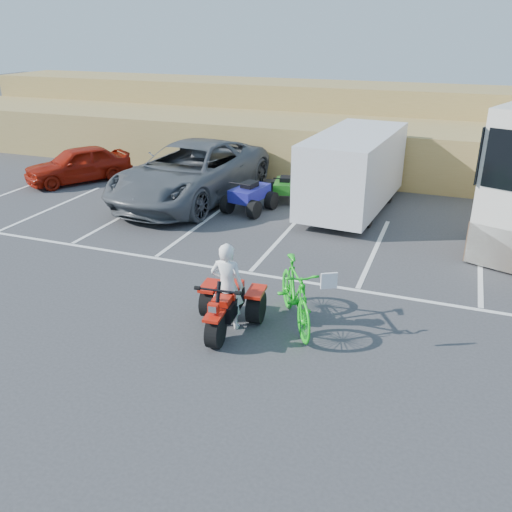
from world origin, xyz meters
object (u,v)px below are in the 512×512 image
(rider, at_px, (227,286))
(cargo_trailer, at_px, (354,169))
(quad_atv_blue, at_px, (250,211))
(grey_pickup, at_px, (191,172))
(red_car, at_px, (78,164))
(green_dirt_bike, at_px, (295,294))
(quad_atv_green, at_px, (285,201))
(red_trike_atv, at_px, (226,330))

(rider, distance_m, cargo_trailer, 8.44)
(rider, height_order, quad_atv_blue, rider)
(grey_pickup, height_order, red_car, grey_pickup)
(green_dirt_bike, height_order, quad_atv_green, green_dirt_bike)
(red_trike_atv, distance_m, green_dirt_bike, 1.59)
(red_car, height_order, cargo_trailer, cargo_trailer)
(rider, bearing_deg, quad_atv_blue, -77.79)
(red_trike_atv, xyz_separation_m, quad_atv_green, (-1.54, 8.74, 0.00))
(red_trike_atv, xyz_separation_m, grey_pickup, (-4.69, 7.78, 0.98))
(red_car, bearing_deg, cargo_trailer, 33.95)
(green_dirt_bike, xyz_separation_m, red_car, (-11.13, 7.62, -0.01))
(rider, bearing_deg, grey_pickup, -64.06)
(cargo_trailer, bearing_deg, green_dirt_bike, -82.15)
(rider, bearing_deg, cargo_trailer, -101.29)
(rider, relative_size, quad_atv_blue, 1.09)
(green_dirt_bike, xyz_separation_m, quad_atv_blue, (-3.53, 6.55, -0.69))
(rider, xyz_separation_m, cargo_trailer, (0.85, 8.38, 0.46))
(red_car, bearing_deg, green_dirt_bike, -1.44)
(rider, distance_m, red_car, 12.84)
(cargo_trailer, xyz_separation_m, quad_atv_blue, (-3.12, -1.26, -1.38))
(quad_atv_blue, bearing_deg, grey_pickup, 178.42)
(green_dirt_bike, distance_m, grey_pickup, 9.22)
(cargo_trailer, height_order, quad_atv_green, cargo_trailer)
(red_trike_atv, bearing_deg, rider, 90.00)
(grey_pickup, height_order, cargo_trailer, cargo_trailer)
(red_trike_atv, height_order, red_car, red_car)
(grey_pickup, bearing_deg, green_dirt_bike, -45.41)
(quad_atv_green, bearing_deg, rider, -91.46)
(quad_atv_green, bearing_deg, grey_pickup, -174.54)
(grey_pickup, relative_size, quad_atv_green, 4.75)
(red_trike_atv, relative_size, cargo_trailer, 0.32)
(red_car, bearing_deg, quad_atv_green, 35.70)
(red_trike_atv, height_order, cargo_trailer, cargo_trailer)
(green_dirt_bike, xyz_separation_m, quad_atv_green, (-2.78, 8.02, -0.69))
(red_trike_atv, distance_m, quad_atv_green, 8.88)
(quad_atv_blue, bearing_deg, green_dirt_bike, -51.12)
(rider, height_order, green_dirt_bike, rider)
(red_trike_atv, xyz_separation_m, quad_atv_blue, (-2.29, 7.27, 0.00))
(quad_atv_blue, bearing_deg, rider, -61.70)
(red_trike_atv, xyz_separation_m, rider, (-0.01, 0.15, 0.92))
(green_dirt_bike, relative_size, quad_atv_blue, 1.37)
(quad_atv_green, bearing_deg, red_car, 171.18)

